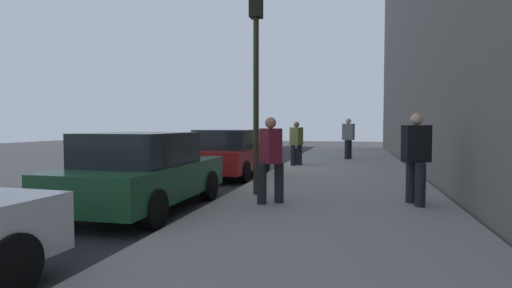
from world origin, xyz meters
TOP-DOWN VIEW (x-y plane):
  - ground_plane at (0.00, 0.00)m, footprint 56.00×56.00m
  - sidewalk at (0.00, -3.30)m, footprint 28.00×4.60m
  - lane_stripe_centre at (0.00, 3.20)m, footprint 28.00×0.14m
  - parked_car_green at (-7.05, 0.24)m, footprint 4.14×1.94m
  - parked_car_red at (-1.76, 0.19)m, footprint 4.16×1.94m
  - pedestrian_olive_coat at (0.93, -1.57)m, footprint 0.49×0.52m
  - pedestrian_grey_coat at (4.37, -3.41)m, footprint 0.58×0.55m
  - pedestrian_black_coat at (-5.96, -4.83)m, footprint 0.55×0.54m
  - pedestrian_burgundy_coat at (-6.48, -2.14)m, footprint 0.53×0.49m
  - traffic_light_pole at (-5.56, -1.63)m, footprint 0.35×0.26m
  - rolling_suitcase at (1.34, -1.53)m, footprint 0.34×0.22m

SIDE VIEW (x-z plane):
  - ground_plane at x=0.00m, z-range 0.00..0.00m
  - lane_stripe_centre at x=0.00m, z-range 0.00..0.01m
  - sidewalk at x=0.00m, z-range 0.00..0.15m
  - rolling_suitcase at x=1.34m, z-range -0.03..0.95m
  - parked_car_green at x=-7.05m, z-range 0.00..1.51m
  - parked_car_red at x=-1.76m, z-range 0.00..1.51m
  - pedestrian_olive_coat at x=0.93m, z-range 0.20..1.84m
  - pedestrian_burgundy_coat at x=-6.48m, z-range 0.21..1.86m
  - pedestrian_black_coat at x=-5.96m, z-range 0.21..1.94m
  - pedestrian_grey_coat at x=4.37m, z-range 0.21..2.02m
  - traffic_light_pole at x=-5.56m, z-range 0.93..5.43m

